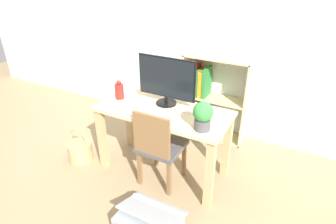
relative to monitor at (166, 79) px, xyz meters
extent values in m
plane|color=#997F5B|center=(0.03, -0.13, -0.98)|extent=(10.00, 10.00, 0.00)
cube|color=silver|center=(0.03, 0.95, 0.32)|extent=(8.00, 0.05, 2.60)
cube|color=#D8BC8C|center=(0.03, -0.13, -0.27)|extent=(1.29, 0.60, 0.03)
cube|color=tan|center=(-0.55, -0.37, -0.63)|extent=(0.07, 0.07, 0.69)
cube|color=tan|center=(0.62, -0.37, -0.63)|extent=(0.07, 0.07, 0.69)
cube|color=tan|center=(-0.55, 0.11, -0.63)|extent=(0.07, 0.07, 0.69)
cube|color=tan|center=(0.62, 0.11, -0.63)|extent=(0.07, 0.07, 0.69)
cylinder|color=black|center=(0.00, 0.00, -0.25)|extent=(0.20, 0.20, 0.02)
cylinder|color=black|center=(0.00, 0.00, -0.21)|extent=(0.04, 0.04, 0.07)
cube|color=black|center=(0.00, 0.00, 0.02)|extent=(0.60, 0.02, 0.40)
cube|color=black|center=(0.00, 0.00, 0.02)|extent=(0.57, 0.03, 0.38)
cube|color=#B2B2B7|center=(0.03, -0.20, -0.25)|extent=(0.38, 0.13, 0.02)
cylinder|color=#B2231E|center=(-0.48, -0.12, -0.18)|extent=(0.09, 0.09, 0.15)
sphere|color=#B2231E|center=(-0.48, -0.12, -0.08)|extent=(0.05, 0.05, 0.05)
cylinder|color=#4C4C51|center=(0.50, -0.29, -0.21)|extent=(0.14, 0.14, 0.10)
sphere|color=#388C3D|center=(0.50, -0.29, -0.09)|extent=(0.17, 0.17, 0.17)
cube|color=#4C4C51|center=(0.09, -0.26, -0.57)|extent=(0.40, 0.40, 0.04)
cube|color=brown|center=(0.09, -0.45, -0.35)|extent=(0.36, 0.03, 0.40)
cube|color=brown|center=(-0.07, -0.43, -0.78)|extent=(0.04, 0.04, 0.39)
cube|color=brown|center=(0.26, -0.43, -0.78)|extent=(0.04, 0.04, 0.39)
cube|color=brown|center=(-0.07, -0.10, -0.78)|extent=(0.04, 0.04, 0.39)
cube|color=brown|center=(0.26, -0.10, -0.78)|extent=(0.04, 0.04, 0.39)
cube|color=#D8BC8C|center=(-0.13, 0.78, -0.46)|extent=(0.02, 0.28, 1.03)
cube|color=#D8BC8C|center=(0.63, 0.78, -0.46)|extent=(0.02, 0.28, 1.03)
cube|color=#D8BC8C|center=(0.25, 0.78, -0.97)|extent=(0.78, 0.28, 0.02)
cube|color=#D8BC8C|center=(0.25, 0.78, 0.04)|extent=(0.78, 0.28, 0.02)
cube|color=#D8BC8C|center=(0.25, 0.78, -0.46)|extent=(0.74, 0.28, 0.02)
cube|color=orange|center=(-0.09, 0.78, -0.74)|extent=(0.04, 0.24, 0.44)
cube|color=red|center=(-0.04, 0.78, -0.81)|extent=(0.05, 0.24, 0.31)
cube|color=navy|center=(0.03, 0.78, -0.81)|extent=(0.07, 0.24, 0.29)
cube|color=navy|center=(0.11, 0.78, -0.78)|extent=(0.07, 0.24, 0.36)
cube|color=#2D7F38|center=(0.17, 0.78, -0.82)|extent=(0.04, 0.24, 0.29)
cube|color=#2D7F38|center=(0.22, 0.78, -0.82)|extent=(0.04, 0.24, 0.27)
cube|color=beige|center=(-0.09, 0.78, -0.27)|extent=(0.05, 0.24, 0.38)
cube|color=red|center=(-0.03, 0.78, -0.27)|extent=(0.05, 0.24, 0.37)
cube|color=#2D7F38|center=(0.03, 0.78, -0.29)|extent=(0.04, 0.24, 0.32)
cube|color=orange|center=(0.08, 0.78, -0.29)|extent=(0.04, 0.24, 0.32)
cube|color=#2D7F38|center=(0.13, 0.78, -0.28)|extent=(0.04, 0.24, 0.36)
cylinder|color=tan|center=(-0.88, -0.40, -0.88)|extent=(0.27, 0.27, 0.20)
torus|color=tan|center=(-0.88, -0.40, -0.71)|extent=(0.23, 0.02, 0.23)
cube|color=#999EA3|center=(0.33, -0.84, -0.77)|extent=(0.49, 0.31, 0.13)
camera|label=1|loc=(1.19, -2.20, 0.97)|focal=30.00mm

